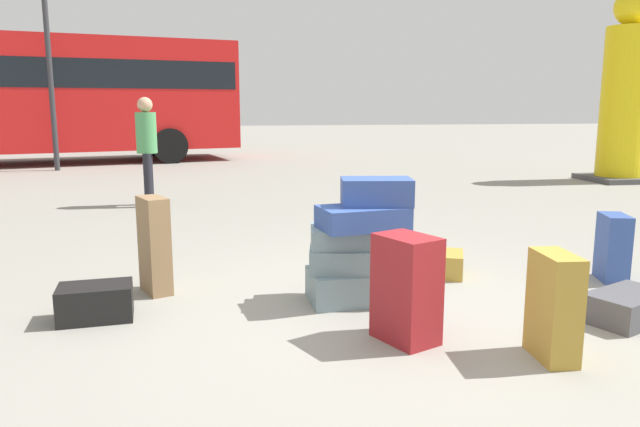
{
  "coord_description": "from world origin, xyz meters",
  "views": [
    {
      "loc": [
        -1.17,
        -3.94,
        1.5
      ],
      "look_at": [
        -0.12,
        2.06,
        0.39
      ],
      "focal_mm": 33.84,
      "sensor_mm": 36.0,
      "label": 1
    }
  ],
  "objects_px": {
    "person_bearded_onlooker": "(147,142)",
    "parked_bus": "(16,91)",
    "suitcase_brown_foreground_near": "(154,245)",
    "suitcase_tan_right_side": "(554,307)",
    "suitcase_tower": "(360,248)",
    "yellow_dummy_statue": "(625,98)",
    "suitcase_tan_white_trunk": "(423,263)",
    "suitcase_black_foreground_far": "(96,302)",
    "suitcase_charcoal_upright_blue": "(628,307)",
    "suitcase_maroon_left_side": "(406,289)",
    "suitcase_navy_behind_tower": "(613,248)"
  },
  "relations": [
    {
      "from": "suitcase_tan_right_side",
      "to": "yellow_dummy_statue",
      "type": "distance_m",
      "value": 9.77
    },
    {
      "from": "yellow_dummy_statue",
      "to": "suitcase_tower",
      "type": "bearing_deg",
      "value": -137.07
    },
    {
      "from": "suitcase_black_foreground_far",
      "to": "yellow_dummy_statue",
      "type": "xyz_separation_m",
      "value": [
        8.79,
        6.45,
        1.5
      ]
    },
    {
      "from": "parked_bus",
      "to": "suitcase_tan_white_trunk",
      "type": "bearing_deg",
      "value": -73.68
    },
    {
      "from": "person_bearded_onlooker",
      "to": "suitcase_navy_behind_tower",
      "type": "bearing_deg",
      "value": 41.87
    },
    {
      "from": "suitcase_maroon_left_side",
      "to": "suitcase_black_foreground_far",
      "type": "xyz_separation_m",
      "value": [
        -2.04,
        0.75,
        -0.22
      ]
    },
    {
      "from": "suitcase_tan_white_trunk",
      "to": "person_bearded_onlooker",
      "type": "height_order",
      "value": "person_bearded_onlooker"
    },
    {
      "from": "suitcase_maroon_left_side",
      "to": "suitcase_charcoal_upright_blue",
      "type": "relative_size",
      "value": 1.14
    },
    {
      "from": "suitcase_tan_white_trunk",
      "to": "parked_bus",
      "type": "distance_m",
      "value": 13.29
    },
    {
      "from": "suitcase_brown_foreground_near",
      "to": "yellow_dummy_statue",
      "type": "relative_size",
      "value": 0.21
    },
    {
      "from": "suitcase_charcoal_upright_blue",
      "to": "suitcase_brown_foreground_near",
      "type": "bearing_deg",
      "value": 135.37
    },
    {
      "from": "suitcase_brown_foreground_near",
      "to": "suitcase_tan_right_side",
      "type": "height_order",
      "value": "suitcase_brown_foreground_near"
    },
    {
      "from": "suitcase_charcoal_upright_blue",
      "to": "suitcase_brown_foreground_near",
      "type": "xyz_separation_m",
      "value": [
        -3.32,
        1.25,
        0.29
      ]
    },
    {
      "from": "suitcase_maroon_left_side",
      "to": "suitcase_brown_foreground_near",
      "type": "bearing_deg",
      "value": 117.38
    },
    {
      "from": "suitcase_navy_behind_tower",
      "to": "person_bearded_onlooker",
      "type": "height_order",
      "value": "person_bearded_onlooker"
    },
    {
      "from": "suitcase_maroon_left_side",
      "to": "yellow_dummy_statue",
      "type": "distance_m",
      "value": 9.95
    },
    {
      "from": "yellow_dummy_statue",
      "to": "person_bearded_onlooker",
      "type": "bearing_deg",
      "value": -170.49
    },
    {
      "from": "person_bearded_onlooker",
      "to": "suitcase_tan_white_trunk",
      "type": "bearing_deg",
      "value": 32.58
    },
    {
      "from": "suitcase_maroon_left_side",
      "to": "parked_bus",
      "type": "relative_size",
      "value": 0.06
    },
    {
      "from": "suitcase_maroon_left_side",
      "to": "suitcase_charcoal_upright_blue",
      "type": "xyz_separation_m",
      "value": [
        1.65,
        0.07,
        -0.24
      ]
    },
    {
      "from": "suitcase_tan_right_side",
      "to": "yellow_dummy_statue",
      "type": "bearing_deg",
      "value": 56.43
    },
    {
      "from": "suitcase_tower",
      "to": "yellow_dummy_statue",
      "type": "xyz_separation_m",
      "value": [
        6.85,
        6.38,
        1.2
      ]
    },
    {
      "from": "yellow_dummy_statue",
      "to": "parked_bus",
      "type": "relative_size",
      "value": 0.33
    },
    {
      "from": "suitcase_brown_foreground_near",
      "to": "suitcase_navy_behind_tower",
      "type": "height_order",
      "value": "suitcase_brown_foreground_near"
    },
    {
      "from": "yellow_dummy_statue",
      "to": "parked_bus",
      "type": "bearing_deg",
      "value": 156.09
    },
    {
      "from": "suitcase_brown_foreground_near",
      "to": "suitcase_black_foreground_far",
      "type": "height_order",
      "value": "suitcase_brown_foreground_near"
    },
    {
      "from": "suitcase_tan_right_side",
      "to": "suitcase_tower",
      "type": "bearing_deg",
      "value": 129.83
    },
    {
      "from": "suitcase_charcoal_upright_blue",
      "to": "yellow_dummy_statue",
      "type": "xyz_separation_m",
      "value": [
        5.1,
        7.13,
        1.52
      ]
    },
    {
      "from": "person_bearded_onlooker",
      "to": "parked_bus",
      "type": "xyz_separation_m",
      "value": [
        -3.83,
        7.14,
        0.88
      ]
    },
    {
      "from": "suitcase_navy_behind_tower",
      "to": "suitcase_tower",
      "type": "bearing_deg",
      "value": -159.0
    },
    {
      "from": "suitcase_brown_foreground_near",
      "to": "suitcase_tan_right_side",
      "type": "bearing_deg",
      "value": -59.03
    },
    {
      "from": "suitcase_charcoal_upright_blue",
      "to": "parked_bus",
      "type": "distance_m",
      "value": 14.98
    },
    {
      "from": "suitcase_maroon_left_side",
      "to": "person_bearded_onlooker",
      "type": "bearing_deg",
      "value": 86.29
    },
    {
      "from": "person_bearded_onlooker",
      "to": "parked_bus",
      "type": "relative_size",
      "value": 0.15
    },
    {
      "from": "suitcase_maroon_left_side",
      "to": "person_bearded_onlooker",
      "type": "height_order",
      "value": "person_bearded_onlooker"
    },
    {
      "from": "suitcase_tower",
      "to": "parked_bus",
      "type": "xyz_separation_m",
      "value": [
        -5.88,
        12.02,
        1.41
      ]
    },
    {
      "from": "person_bearded_onlooker",
      "to": "suitcase_tower",
      "type": "bearing_deg",
      "value": 22.04
    },
    {
      "from": "suitcase_maroon_left_side",
      "to": "suitcase_navy_behind_tower",
      "type": "relative_size",
      "value": 1.2
    },
    {
      "from": "suitcase_black_foreground_far",
      "to": "yellow_dummy_statue",
      "type": "bearing_deg",
      "value": 30.58
    },
    {
      "from": "suitcase_tower",
      "to": "person_bearded_onlooker",
      "type": "bearing_deg",
      "value": 112.73
    },
    {
      "from": "suitcase_black_foreground_far",
      "to": "parked_bus",
      "type": "relative_size",
      "value": 0.05
    },
    {
      "from": "parked_bus",
      "to": "suitcase_charcoal_upright_blue",
      "type": "bearing_deg",
      "value": -73.01
    },
    {
      "from": "suitcase_charcoal_upright_blue",
      "to": "yellow_dummy_statue",
      "type": "height_order",
      "value": "yellow_dummy_statue"
    },
    {
      "from": "suitcase_tower",
      "to": "suitcase_tan_white_trunk",
      "type": "height_order",
      "value": "suitcase_tower"
    },
    {
      "from": "suitcase_maroon_left_side",
      "to": "suitcase_brown_foreground_near",
      "type": "relative_size",
      "value": 0.88
    },
    {
      "from": "suitcase_tan_right_side",
      "to": "yellow_dummy_statue",
      "type": "xyz_separation_m",
      "value": [
        5.98,
        7.62,
        1.3
      ]
    },
    {
      "from": "suitcase_tan_white_trunk",
      "to": "suitcase_tan_right_side",
      "type": "distance_m",
      "value": 1.89
    },
    {
      "from": "suitcase_black_foreground_far",
      "to": "person_bearded_onlooker",
      "type": "relative_size",
      "value": 0.31
    },
    {
      "from": "suitcase_charcoal_upright_blue",
      "to": "suitcase_brown_foreground_near",
      "type": "relative_size",
      "value": 0.78
    },
    {
      "from": "suitcase_navy_behind_tower",
      "to": "suitcase_tan_white_trunk",
      "type": "bearing_deg",
      "value": 179.97
    }
  ]
}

